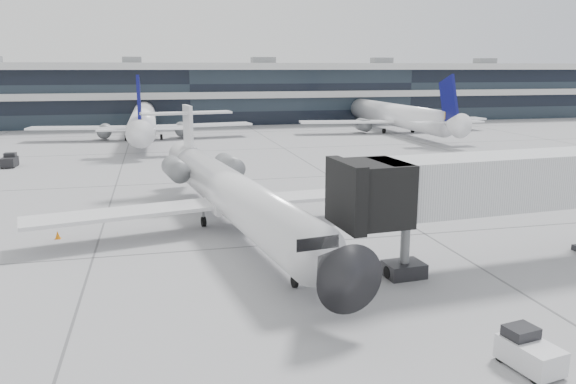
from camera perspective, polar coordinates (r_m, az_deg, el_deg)
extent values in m
plane|color=gray|center=(33.43, -1.83, -5.41)|extent=(220.00, 220.00, 0.00)
cube|color=black|center=(113.48, -10.26, 9.61)|extent=(170.00, 22.00, 10.00)
cylinder|color=silver|center=(35.48, -5.44, -0.38)|extent=(6.46, 25.21, 2.82)
cone|color=black|center=(22.90, 4.59, -7.63)|extent=(3.22, 3.31, 2.82)
cone|color=silver|center=(48.99, -10.15, 3.41)|extent=(3.14, 3.70, 2.68)
cube|color=silver|center=(35.45, -16.49, -2.07)|extent=(11.81, 5.12, 0.23)
cube|color=silver|center=(38.96, 3.77, -0.29)|extent=(11.67, 3.59, 0.23)
cylinder|color=slate|center=(43.12, -11.34, 2.29)|extent=(2.07, 3.74, 1.57)
cylinder|color=slate|center=(44.04, -5.99, 2.68)|extent=(2.07, 3.74, 1.57)
cube|color=silver|center=(48.09, -10.10, 5.89)|extent=(0.69, 2.73, 4.70)
cube|color=silver|center=(48.35, -10.28, 7.91)|extent=(7.68, 2.75, 0.17)
cylinder|color=black|center=(27.12, 0.66, -9.09)|extent=(0.27, 0.61, 0.58)
cylinder|color=black|center=(37.57, -8.57, -2.99)|extent=(0.35, 0.70, 0.67)
cylinder|color=black|center=(38.36, -4.01, -2.56)|extent=(0.35, 0.70, 0.67)
cube|color=#A8ABAD|center=(31.17, 21.42, 1.06)|extent=(15.03, 4.12, 2.76)
cube|color=black|center=(27.07, 8.74, -0.06)|extent=(3.01, 3.60, 2.97)
cylinder|color=slate|center=(28.68, 11.79, -5.62)|extent=(0.47, 0.47, 2.97)
cube|color=black|center=(29.04, 11.69, -7.71)|extent=(2.02, 1.63, 0.74)
cube|color=silver|center=(21.95, 23.39, -14.92)|extent=(1.64, 2.34, 0.88)
cube|color=black|center=(21.99, 22.58, -13.10)|extent=(1.21, 1.06, 0.49)
cylinder|color=black|center=(22.20, 20.82, -15.30)|extent=(0.25, 0.45, 0.43)
cylinder|color=black|center=(22.91, 22.80, -14.57)|extent=(0.25, 0.45, 0.43)
cylinder|color=black|center=(21.28, 23.87, -16.84)|extent=(0.25, 0.45, 0.43)
cylinder|color=black|center=(22.02, 25.84, -16.01)|extent=(0.25, 0.45, 0.43)
cone|color=orange|center=(37.33, -22.36, -4.04)|extent=(0.32, 0.32, 0.51)
cube|color=orange|center=(37.40, -22.33, -4.39)|extent=(0.35, 0.35, 0.03)
cube|color=black|center=(66.42, -26.44, 2.77)|extent=(1.43, 2.33, 0.93)
cube|color=black|center=(66.83, -26.38, 3.37)|extent=(1.17, 0.97, 0.52)
cylinder|color=black|center=(67.42, -26.70, 2.57)|extent=(0.20, 0.46, 0.46)
cylinder|color=black|center=(67.12, -25.77, 2.63)|extent=(0.20, 0.46, 0.46)
cylinder|color=black|center=(65.84, -27.08, 2.33)|extent=(0.20, 0.46, 0.46)
cylinder|color=black|center=(65.53, -26.12, 2.38)|extent=(0.20, 0.46, 0.46)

